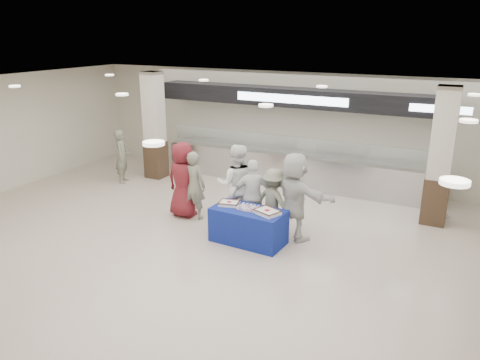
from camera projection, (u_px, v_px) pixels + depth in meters
The scene contains 15 objects.
ground at pixel (194, 261), 9.23m from camera, with size 14.00×14.00×0.00m, color beige.
serving_line at pixel (293, 146), 13.46m from camera, with size 8.70×0.85×2.80m.
column_left at pixel (154, 128), 14.05m from camera, with size 0.55×0.55×3.20m.
column_right at pixel (440, 160), 10.60m from camera, with size 0.55×0.55×3.20m.
display_table at pixel (248, 226), 9.93m from camera, with size 1.55×0.78×0.75m, color navy.
sheet_cake_left at pixel (229, 203), 10.05m from camera, with size 0.48×0.41×0.09m.
sheet_cake_right at pixel (267, 212), 9.56m from camera, with size 0.59×0.53×0.10m.
cupcake_tray at pixel (250, 208), 9.79m from camera, with size 0.45×0.34×0.07m.
civilian_maroon at pixel (183, 180), 11.19m from camera, with size 0.90×0.59×1.85m, color maroon.
soldier_a at pixel (194, 185), 11.09m from camera, with size 0.61×0.40×1.66m, color #666C5C.
chef_tall at pixel (237, 185), 10.73m from camera, with size 0.92×0.72×1.90m, color white.
chef_short at pixel (253, 195), 10.42m from camera, with size 0.97×0.40×1.65m, color white.
soldier_b at pixel (274, 202), 10.22m from camera, with size 0.98×0.56×1.51m, color #666C5C.
civilian_white at pixel (294, 196), 9.96m from camera, with size 1.79×0.57×1.93m, color silver.
soldier_bg at pixel (122, 156), 13.79m from camera, with size 0.58×0.38×1.58m, color #666C5C.
Camera 1 is at (4.58, -6.98, 4.34)m, focal length 35.00 mm.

